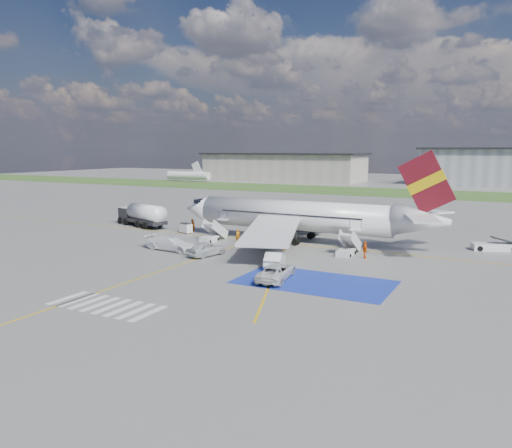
% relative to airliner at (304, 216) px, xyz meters
% --- Properties ---
extents(ground, '(400.00, 400.00, 0.00)m').
position_rel_airliner_xyz_m(ground, '(-1.51, -14.00, -3.39)').
color(ground, '#60605E').
rests_on(ground, ground).
extents(grass_strip, '(400.00, 30.00, 0.01)m').
position_rel_airliner_xyz_m(grass_strip, '(-1.51, 81.00, -3.39)').
color(grass_strip, '#2D4C1E').
rests_on(grass_strip, ground).
extents(taxiway_line_main, '(120.00, 0.20, 0.01)m').
position_rel_airliner_xyz_m(taxiway_line_main, '(-1.51, -2.00, -3.39)').
color(taxiway_line_main, gold).
rests_on(taxiway_line_main, ground).
extents(taxiway_line_cross, '(0.20, 60.00, 0.01)m').
position_rel_airliner_xyz_m(taxiway_line_cross, '(-6.51, -24.00, -3.39)').
color(taxiway_line_cross, gold).
rests_on(taxiway_line_cross, ground).
extents(taxiway_line_diag, '(20.71, 56.45, 0.01)m').
position_rel_airliner_xyz_m(taxiway_line_diag, '(-1.51, -2.00, -3.39)').
color(taxiway_line_diag, gold).
rests_on(taxiway_line_diag, ground).
extents(staging_box, '(14.00, 8.00, 0.01)m').
position_rel_airliner_xyz_m(staging_box, '(8.49, -18.00, -3.39)').
color(staging_box, '#192D98').
rests_on(staging_box, ground).
extents(crosswalk, '(9.00, 4.00, 0.01)m').
position_rel_airliner_xyz_m(crosswalk, '(-3.31, -32.00, -3.39)').
color(crosswalk, silver).
rests_on(crosswalk, ground).
extents(terminal_west, '(60.00, 22.00, 10.00)m').
position_rel_airliner_xyz_m(terminal_west, '(-56.51, 116.00, 1.61)').
color(terminal_west, gray).
rests_on(terminal_west, ground).
extents(terminal_centre, '(48.00, 18.00, 12.00)m').
position_rel_airliner_xyz_m(terminal_centre, '(18.49, 121.00, 2.61)').
color(terminal_centre, gray).
rests_on(terminal_centre, ground).
extents(airliner, '(36.81, 32.95, 11.92)m').
position_rel_airliner_xyz_m(airliner, '(0.00, 0.00, 0.00)').
color(airliner, silver).
rests_on(airliner, ground).
extents(airstairs_fwd, '(1.90, 5.20, 3.60)m').
position_rel_airliner_xyz_m(airstairs_fwd, '(-11.01, -5.30, -2.77)').
color(airstairs_fwd, silver).
rests_on(airstairs_fwd, ground).
extents(airstairs_aft, '(1.90, 5.20, 3.60)m').
position_rel_airliner_xyz_m(airstairs_aft, '(7.49, -5.30, -2.77)').
color(airstairs_aft, silver).
rests_on(airstairs_aft, ground).
extents(fuel_tanker, '(10.68, 5.88, 3.54)m').
position_rel_airliner_xyz_m(fuel_tanker, '(-27.48, 0.45, -1.90)').
color(fuel_tanker, black).
rests_on(fuel_tanker, ground).
extents(gpu_cart, '(2.00, 1.57, 1.47)m').
position_rel_airliner_xyz_m(gpu_cart, '(-17.64, -1.64, -2.73)').
color(gpu_cart, silver).
rests_on(gpu_cart, ground).
extents(belt_loader, '(5.72, 3.64, 1.66)m').
position_rel_airliner_xyz_m(belt_loader, '(22.34, 5.67, -2.98)').
color(belt_loader, silver).
rests_on(belt_loader, ground).
extents(car_silver_a, '(2.94, 5.18, 1.66)m').
position_rel_airliner_xyz_m(car_silver_a, '(-6.50, -13.17, -2.56)').
color(car_silver_a, '#B5B8BD').
rests_on(car_silver_a, ground).
extents(car_silver_b, '(3.19, 5.28, 1.64)m').
position_rel_airliner_xyz_m(car_silver_b, '(2.64, -14.14, -2.57)').
color(car_silver_b, silver).
rests_on(car_silver_b, ground).
extents(van_white_a, '(3.23, 5.51, 1.94)m').
position_rel_airliner_xyz_m(van_white_a, '(4.94, -18.61, -2.42)').
color(van_white_a, silver).
rests_on(van_white_a, ground).
extents(van_white_b, '(5.84, 2.85, 2.21)m').
position_rel_airliner_xyz_m(van_white_b, '(-11.88, -12.52, -2.29)').
color(van_white_b, white).
rests_on(van_white_b, ground).
extents(crew_fwd, '(0.75, 0.65, 1.73)m').
position_rel_airliner_xyz_m(crew_fwd, '(-7.43, -4.31, -2.53)').
color(crew_fwd, orange).
rests_on(crew_fwd, ground).
extents(crew_nose, '(0.77, 0.95, 1.83)m').
position_rel_airliner_xyz_m(crew_nose, '(-17.73, 0.09, -2.48)').
color(crew_nose, orange).
rests_on(crew_nose, ground).
extents(crew_aft, '(1.01, 1.17, 1.88)m').
position_rel_airliner_xyz_m(crew_aft, '(9.77, -5.92, -2.45)').
color(crew_aft, '#FF650D').
rests_on(crew_aft, ground).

